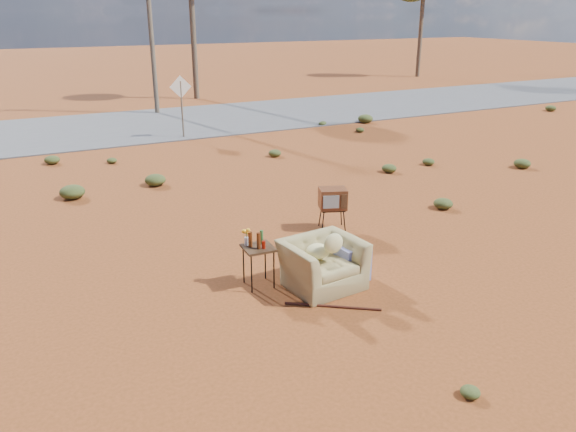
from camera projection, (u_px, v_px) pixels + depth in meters
name	position (u px, v px, depth m)	size (l,w,h in m)	color
ground	(311.00, 280.00, 9.52)	(140.00, 140.00, 0.00)	brown
highway	(124.00, 126.00, 22.04)	(140.00, 7.00, 0.04)	#565659
armchair	(327.00, 257.00, 9.21)	(1.49, 1.04, 1.07)	#978652
tv_unit	(333.00, 199.00, 11.53)	(0.66, 0.60, 0.88)	black
side_table	(256.00, 245.00, 9.10)	(0.51, 0.51, 0.98)	#3C2815
rusty_bar	(333.00, 306.00, 8.63)	(0.04, 0.04, 1.49)	#4F2015
road_sign	(181.00, 95.00, 19.67)	(0.78, 0.06, 2.19)	brown
utility_pole_center	(150.00, 15.00, 23.57)	(1.40, 0.20, 8.00)	brown
scrub_patch	(185.00, 204.00, 12.80)	(17.49, 8.07, 0.33)	#404F22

